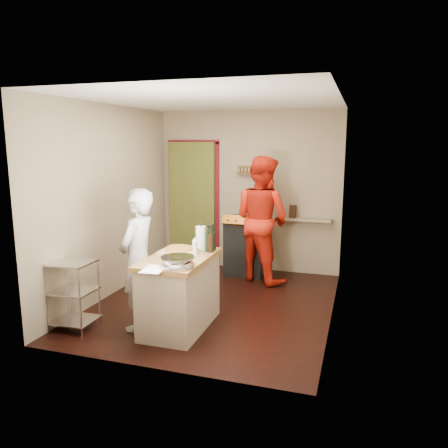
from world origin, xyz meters
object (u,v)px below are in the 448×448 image
Objects in this scene: island at (180,290)px; wire_shelving at (73,292)px; stove at (246,247)px; person_red at (262,219)px; person_stripe at (138,260)px.

wire_shelving is at bearing -161.39° from island.
stove reaches higher than wire_shelving.
wire_shelving is (-1.33, -2.62, -0.01)m from stove.
person_red is at bearing 55.82° from wire_shelving.
person_red is at bearing -36.53° from stove.
island is 2.13m from person_red.
stove is 0.63m from person_red.
person_red reaches higher than stove.
stove is at bearing 85.41° from island.
island is at bearing 104.43° from person_red.
person_stripe is 2.34m from person_red.
person_stripe is (-0.63, -2.37, 0.35)m from stove.
person_stripe is at bearing -163.56° from island.
stove is 2.24m from island.
wire_shelving is at bearing -116.85° from stove.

